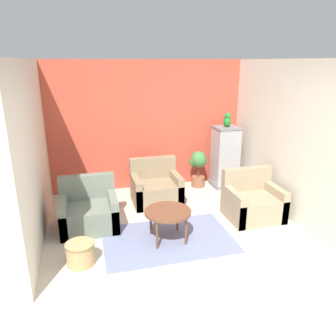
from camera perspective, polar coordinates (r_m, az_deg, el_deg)
ground_plane at (r=4.30m, az=5.71°, el=-18.00°), size 20.00×20.00×0.00m
wall_back_accent at (r=6.66m, az=-3.60°, el=7.33°), size 4.02×0.06×2.56m
wall_left at (r=5.02m, az=-22.46°, el=2.36°), size 0.06×3.16×2.56m
wall_right at (r=5.94m, az=18.87°, el=5.06°), size 0.06×3.16×2.56m
area_rug at (r=4.98m, az=-0.04°, el=-12.27°), size 1.90×1.25×0.01m
coffee_table at (r=4.78m, az=-0.04°, el=-7.91°), size 0.68×0.68×0.47m
armchair_left at (r=5.34m, az=-13.61°, el=-7.47°), size 0.87×0.73×0.80m
armchair_right at (r=5.70m, az=14.49°, el=-5.85°), size 0.87×0.73×0.80m
armchair_middle at (r=6.11m, az=-2.13°, el=-3.59°), size 0.87×0.73×0.80m
birdcage at (r=6.89m, az=9.89°, el=1.87°), size 0.51×0.51×1.27m
parrot at (r=6.72m, az=10.24°, el=8.18°), size 0.13×0.24×0.29m
potted_plant at (r=6.83m, az=5.29°, el=0.46°), size 0.36×0.33×0.76m
wicker_basket at (r=4.52m, az=-15.00°, el=-14.08°), size 0.38×0.38×0.30m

